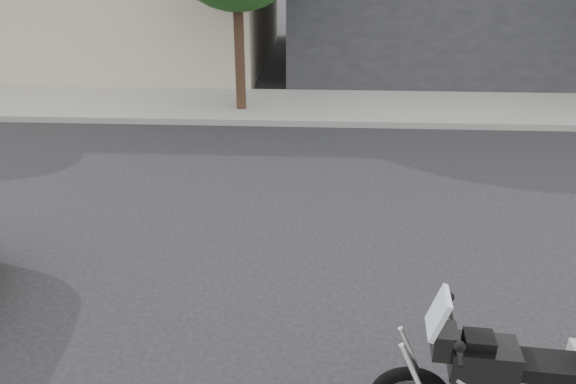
{
  "coord_description": "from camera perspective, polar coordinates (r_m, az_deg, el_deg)",
  "views": [
    {
      "loc": [
        0.1,
        7.54,
        3.95
      ],
      "look_at": [
        0.47,
        0.73,
        0.9
      ],
      "focal_mm": 35.0,
      "sensor_mm": 36.0,
      "label": 1
    }
  ],
  "objects": [
    {
      "name": "far_sidewalk",
      "position": [
        14.56,
        3.44,
        8.63
      ],
      "size": [
        44.0,
        3.0,
        0.15
      ],
      "primitive_type": "cube",
      "color": "gray",
      "rests_on": "ground"
    },
    {
      "name": "ground",
      "position": [
        8.51,
        3.43,
        -3.61
      ],
      "size": [
        120.0,
        120.0,
        0.0
      ],
      "primitive_type": "plane",
      "color": "black",
      "rests_on": "ground"
    }
  ]
}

